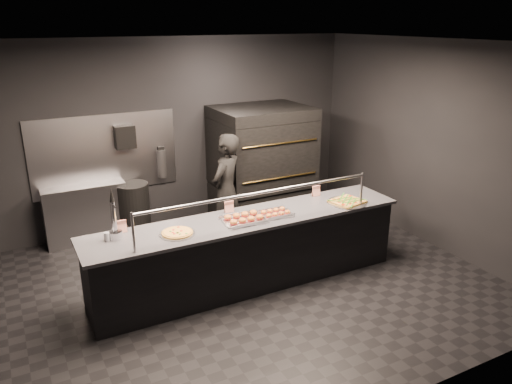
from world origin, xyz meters
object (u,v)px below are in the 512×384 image
(beer_tap, at_px, (115,225))
(worker, at_px, (226,191))
(slider_tray_b, at_px, (276,213))
(fire_extinguisher, at_px, (162,163))
(round_pizza, at_px, (177,233))
(slider_tray_a, at_px, (244,218))
(square_pizza, at_px, (347,202))
(pizza_oven, at_px, (262,164))
(trash_bin, at_px, (134,210))
(service_counter, at_px, (249,251))
(prep_shelf, at_px, (86,214))
(towel_dispenser, at_px, (125,137))

(beer_tap, xyz_separation_m, worker, (1.83, 1.07, -0.23))
(worker, bearing_deg, slider_tray_b, 57.59)
(fire_extinguisher, distance_m, round_pizza, 2.54)
(slider_tray_a, xyz_separation_m, slider_tray_b, (0.44, -0.01, -0.01))
(fire_extinguisher, relative_size, square_pizza, 0.98)
(pizza_oven, distance_m, slider_tray_b, 2.15)
(slider_tray_b, bearing_deg, slider_tray_a, 178.76)
(slider_tray_a, xyz_separation_m, trash_bin, (-0.80, 2.28, -0.53))
(slider_tray_a, relative_size, trash_bin, 0.65)
(service_counter, height_order, trash_bin, service_counter)
(trash_bin, bearing_deg, prep_shelf, 171.87)
(towel_dispenser, height_order, fire_extinguisher, towel_dispenser)
(service_counter, height_order, beer_tap, beer_tap)
(service_counter, xyz_separation_m, slider_tray_b, (0.34, -0.07, 0.48))
(square_pizza, distance_m, trash_bin, 3.34)
(service_counter, height_order, slider_tray_b, service_counter)
(slider_tray_b, bearing_deg, service_counter, 167.83)
(slider_tray_a, bearing_deg, slider_tray_b, -1.24)
(service_counter, relative_size, pizza_oven, 2.15)
(pizza_oven, relative_size, worker, 1.11)
(slider_tray_a, distance_m, worker, 1.31)
(pizza_oven, height_order, prep_shelf, pizza_oven)
(round_pizza, bearing_deg, pizza_oven, 42.48)
(fire_extinguisher, relative_size, beer_tap, 0.85)
(slider_tray_b, distance_m, square_pizza, 1.06)
(prep_shelf, distance_m, slider_tray_a, 2.86)
(pizza_oven, xyz_separation_m, fire_extinguisher, (-1.55, 0.50, 0.09))
(service_counter, relative_size, prep_shelf, 3.42)
(beer_tap, height_order, round_pizza, beer_tap)
(slider_tray_b, distance_m, trash_bin, 2.66)
(prep_shelf, xyz_separation_m, square_pizza, (3.00, -2.47, 0.49))
(trash_bin, bearing_deg, towel_dispenser, 90.00)
(service_counter, xyz_separation_m, square_pizza, (1.40, -0.15, 0.47))
(prep_shelf, relative_size, slider_tray_a, 2.19)
(round_pizza, bearing_deg, slider_tray_b, -0.22)
(beer_tap, height_order, square_pizza, beer_tap)
(towel_dispenser, distance_m, slider_tray_b, 2.82)
(square_pizza, height_order, trash_bin, square_pizza)
(prep_shelf, bearing_deg, square_pizza, -39.44)
(prep_shelf, relative_size, trash_bin, 1.42)
(trash_bin, relative_size, worker, 0.49)
(round_pizza, height_order, worker, worker)
(beer_tap, distance_m, worker, 2.14)
(slider_tray_b, distance_m, worker, 1.28)
(slider_tray_a, bearing_deg, prep_shelf, 122.17)
(square_pizza, xyz_separation_m, trash_bin, (-2.30, 2.37, -0.52))
(worker, bearing_deg, pizza_oven, 178.64)
(slider_tray_b, bearing_deg, trash_bin, 118.41)
(slider_tray_a, bearing_deg, towel_dispenser, 108.05)
(fire_extinguisher, bearing_deg, slider_tray_a, -84.21)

